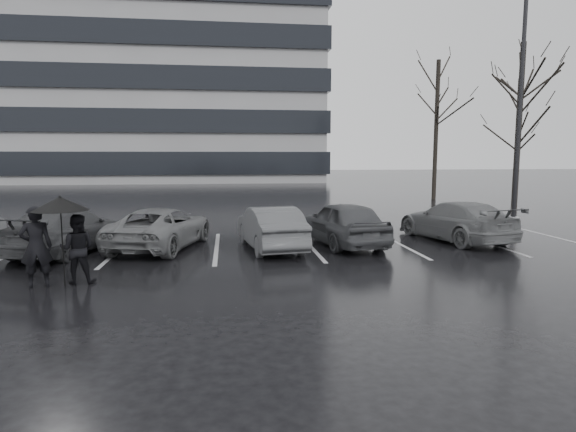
{
  "coord_description": "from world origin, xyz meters",
  "views": [
    {
      "loc": [
        -1.86,
        -11.71,
        2.71
      ],
      "look_at": [
        -0.25,
        1.0,
        1.1
      ],
      "focal_mm": 30.0,
      "sensor_mm": 36.0,
      "label": 1
    }
  ],
  "objects_px": {
    "car_west_a": "(271,228)",
    "pedestrian_right": "(77,249)",
    "car_east": "(455,221)",
    "pedestrian_left": "(36,247)",
    "car_west_b": "(161,228)",
    "tree_north": "(436,131)",
    "lamp_post": "(519,118)",
    "tree_east": "(519,129)",
    "car_main": "(343,223)",
    "tree_ne": "(517,142)",
    "car_west_c": "(67,230)"
  },
  "relations": [
    {
      "from": "car_main",
      "to": "tree_east",
      "type": "distance_m",
      "value": 13.27
    },
    {
      "from": "pedestrian_right",
      "to": "tree_north",
      "type": "relative_size",
      "value": 0.17
    },
    {
      "from": "car_east",
      "to": "tree_north",
      "type": "xyz_separation_m",
      "value": [
        5.62,
        14.23,
        3.62
      ]
    },
    {
      "from": "car_west_c",
      "to": "pedestrian_left",
      "type": "bearing_deg",
      "value": 113.9
    },
    {
      "from": "car_main",
      "to": "pedestrian_left",
      "type": "height_order",
      "value": "pedestrian_left"
    },
    {
      "from": "car_east",
      "to": "tree_ne",
      "type": "relative_size",
      "value": 0.62
    },
    {
      "from": "pedestrian_left",
      "to": "pedestrian_right",
      "type": "bearing_deg",
      "value": 177.24
    },
    {
      "from": "car_main",
      "to": "car_west_a",
      "type": "height_order",
      "value": "car_main"
    },
    {
      "from": "car_west_c",
      "to": "tree_north",
      "type": "bearing_deg",
      "value": -124.38
    },
    {
      "from": "car_west_c",
      "to": "pedestrian_left",
      "type": "distance_m",
      "value": 3.76
    },
    {
      "from": "car_west_b",
      "to": "tree_north",
      "type": "relative_size",
      "value": 0.5
    },
    {
      "from": "car_west_b",
      "to": "tree_north",
      "type": "bearing_deg",
      "value": -120.66
    },
    {
      "from": "car_main",
      "to": "tree_north",
      "type": "relative_size",
      "value": 0.47
    },
    {
      "from": "pedestrian_left",
      "to": "car_west_b",
      "type": "bearing_deg",
      "value": -133.67
    },
    {
      "from": "pedestrian_left",
      "to": "pedestrian_right",
      "type": "relative_size",
      "value": 1.14
    },
    {
      "from": "car_main",
      "to": "car_east",
      "type": "distance_m",
      "value": 3.78
    },
    {
      "from": "car_west_b",
      "to": "pedestrian_left",
      "type": "relative_size",
      "value": 2.53
    },
    {
      "from": "car_west_a",
      "to": "car_west_b",
      "type": "relative_size",
      "value": 0.89
    },
    {
      "from": "car_east",
      "to": "pedestrian_right",
      "type": "xyz_separation_m",
      "value": [
        -10.43,
        -3.97,
        0.11
      ]
    },
    {
      "from": "tree_north",
      "to": "tree_east",
      "type": "bearing_deg",
      "value": -81.87
    },
    {
      "from": "car_west_c",
      "to": "tree_east",
      "type": "relative_size",
      "value": 0.54
    },
    {
      "from": "pedestrian_left",
      "to": "tree_north",
      "type": "height_order",
      "value": "tree_north"
    },
    {
      "from": "lamp_post",
      "to": "tree_north",
      "type": "relative_size",
      "value": 1.09
    },
    {
      "from": "pedestrian_right",
      "to": "tree_ne",
      "type": "relative_size",
      "value": 0.21
    },
    {
      "from": "pedestrian_left",
      "to": "tree_north",
      "type": "relative_size",
      "value": 0.2
    },
    {
      "from": "tree_north",
      "to": "pedestrian_right",
      "type": "bearing_deg",
      "value": -131.4
    },
    {
      "from": "car_west_a",
      "to": "car_west_b",
      "type": "xyz_separation_m",
      "value": [
        -3.2,
        0.57,
        -0.03
      ]
    },
    {
      "from": "car_east",
      "to": "car_west_b",
      "type": "bearing_deg",
      "value": -12.69
    },
    {
      "from": "car_west_a",
      "to": "pedestrian_right",
      "type": "distance_m",
      "value": 5.52
    },
    {
      "from": "pedestrian_right",
      "to": "tree_east",
      "type": "xyz_separation_m",
      "value": [
        17.04,
        11.19,
        3.26
      ]
    },
    {
      "from": "car_east",
      "to": "pedestrian_left",
      "type": "height_order",
      "value": "pedestrian_left"
    },
    {
      "from": "car_main",
      "to": "car_east",
      "type": "bearing_deg",
      "value": 174.95
    },
    {
      "from": "car_west_c",
      "to": "tree_ne",
      "type": "distance_m",
      "value": 24.07
    },
    {
      "from": "tree_north",
      "to": "car_east",
      "type": "bearing_deg",
      "value": -111.54
    },
    {
      "from": "car_west_b",
      "to": "pedestrian_right",
      "type": "relative_size",
      "value": 2.89
    },
    {
      "from": "car_west_c",
      "to": "tree_east",
      "type": "xyz_separation_m",
      "value": [
        18.35,
        7.68,
        3.37
      ]
    },
    {
      "from": "car_east",
      "to": "tree_east",
      "type": "bearing_deg",
      "value": -145.71
    },
    {
      "from": "car_main",
      "to": "car_west_a",
      "type": "bearing_deg",
      "value": -1.99
    },
    {
      "from": "pedestrian_left",
      "to": "tree_north",
      "type": "xyz_separation_m",
      "value": [
        16.79,
        18.4,
        3.4
      ]
    },
    {
      "from": "pedestrian_left",
      "to": "car_east",
      "type": "bearing_deg",
      "value": -177.45
    },
    {
      "from": "car_main",
      "to": "car_east",
      "type": "height_order",
      "value": "car_main"
    },
    {
      "from": "car_west_c",
      "to": "car_east",
      "type": "relative_size",
      "value": 0.99
    },
    {
      "from": "tree_north",
      "to": "tree_ne",
      "type": "bearing_deg",
      "value": -40.6
    },
    {
      "from": "car_west_a",
      "to": "tree_east",
      "type": "bearing_deg",
      "value": -156.4
    },
    {
      "from": "car_west_c",
      "to": "car_east",
      "type": "bearing_deg",
      "value": -162.4
    },
    {
      "from": "car_west_a",
      "to": "tree_north",
      "type": "relative_size",
      "value": 0.45
    },
    {
      "from": "tree_ne",
      "to": "lamp_post",
      "type": "bearing_deg",
      "value": -122.26
    },
    {
      "from": "car_west_a",
      "to": "lamp_post",
      "type": "relative_size",
      "value": 0.41
    },
    {
      "from": "car_east",
      "to": "pedestrian_left",
      "type": "relative_size",
      "value": 2.58
    },
    {
      "from": "car_east",
      "to": "tree_ne",
      "type": "bearing_deg",
      "value": -142.32
    }
  ]
}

